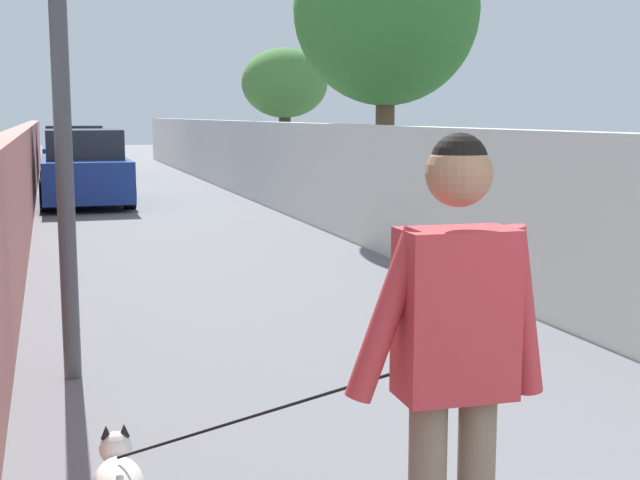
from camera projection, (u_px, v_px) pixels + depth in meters
ground_plane at (171, 225)px, 14.60m from camera, size 80.00×80.00×0.00m
wall_left at (16, 191)px, 11.89m from camera, size 48.00×0.30×1.61m
fence_right at (343, 180)px, 13.30m from camera, size 48.00×0.30×1.70m
tree_right_far at (386, 10)px, 14.17m from camera, size 3.06×3.06×5.12m
tree_right_distant at (285, 84)px, 19.95m from camera, size 1.99×1.99×3.37m
person_skateboarder at (455, 345)px, 2.87m from camera, size 0.23×0.71×1.70m
car_near at (84, 169)px, 17.96m from camera, size 4.23×1.80×1.54m
car_far at (74, 155)px, 24.63m from camera, size 4.33×1.80×1.54m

